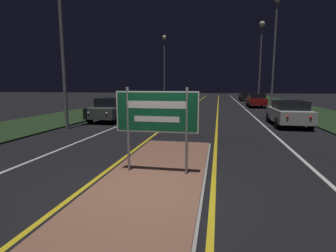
% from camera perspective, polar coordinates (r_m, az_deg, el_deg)
% --- Properties ---
extents(ground_plane, '(160.00, 160.00, 0.00)m').
position_cam_1_polar(ground_plane, '(6.12, -4.46, -13.64)').
color(ground_plane, black).
extents(median_island, '(2.54, 7.81, 0.10)m').
position_cam_1_polar(median_island, '(6.96, -2.38, -10.45)').
color(median_island, '#999993').
rests_on(median_island, ground_plane).
extents(verge_left, '(5.00, 100.00, 0.08)m').
position_cam_1_polar(verge_left, '(27.83, -12.47, 3.82)').
color(verge_left, '#1E3319').
rests_on(verge_left, ground_plane).
extents(verge_right, '(5.00, 100.00, 0.08)m').
position_cam_1_polar(verge_right, '(26.77, 28.25, 2.80)').
color(verge_right, '#1E3319').
rests_on(verge_right, ground_plane).
extents(centre_line_yellow_left, '(0.12, 70.00, 0.01)m').
position_cam_1_polar(centre_line_yellow_left, '(30.69, 5.33, 4.37)').
color(centre_line_yellow_left, gold).
rests_on(centre_line_yellow_left, ground_plane).
extents(centre_line_yellow_right, '(0.12, 70.00, 0.01)m').
position_cam_1_polar(centre_line_yellow_right, '(30.54, 10.81, 4.23)').
color(centre_line_yellow_right, gold).
rests_on(centre_line_yellow_right, ground_plane).
extents(lane_line_white_left, '(0.12, 70.00, 0.01)m').
position_cam_1_polar(lane_line_white_left, '(31.07, 0.29, 4.46)').
color(lane_line_white_left, silver).
rests_on(lane_line_white_left, ground_plane).
extents(lane_line_white_right, '(0.12, 70.00, 0.01)m').
position_cam_1_polar(lane_line_white_right, '(30.66, 15.95, 4.06)').
color(lane_line_white_right, silver).
rests_on(lane_line_white_right, ground_plane).
extents(edge_line_white_left, '(0.10, 70.00, 0.01)m').
position_cam_1_polar(edge_line_white_left, '(31.76, -5.06, 4.52)').
color(edge_line_white_left, silver).
rests_on(edge_line_white_left, ground_plane).
extents(edge_line_white_right, '(0.10, 70.00, 0.01)m').
position_cam_1_polar(edge_line_white_right, '(31.07, 21.48, 3.85)').
color(edge_line_white_right, silver).
rests_on(edge_line_white_right, ground_plane).
extents(highway_sign, '(2.12, 0.07, 2.20)m').
position_cam_1_polar(highway_sign, '(6.61, -2.48, 2.45)').
color(highway_sign, gray).
rests_on(highway_sign, median_island).
extents(streetlight_left_near, '(0.51, 0.51, 9.40)m').
position_cam_1_polar(streetlight_left_near, '(15.63, -22.36, 21.59)').
color(streetlight_left_near, gray).
rests_on(streetlight_left_near, ground_plane).
extents(streetlight_left_far, '(0.59, 0.59, 9.53)m').
position_cam_1_polar(streetlight_left_far, '(39.43, -0.80, 14.78)').
color(streetlight_left_far, gray).
rests_on(streetlight_left_far, ground_plane).
extents(streetlight_right_near, '(0.47, 0.47, 10.43)m').
position_cam_1_polar(streetlight_right_near, '(27.91, 22.22, 16.30)').
color(streetlight_right_near, gray).
rests_on(streetlight_right_near, ground_plane).
extents(streetlight_right_far, '(0.63, 0.63, 9.79)m').
position_cam_1_polar(streetlight_right_far, '(34.13, 19.59, 15.85)').
color(streetlight_right_far, gray).
rests_on(streetlight_right_far, ground_plane).
extents(car_receding_0, '(1.92, 4.31, 1.47)m').
position_cam_1_polar(car_receding_0, '(16.84, 24.77, 2.64)').
color(car_receding_0, silver).
rests_on(car_receding_0, ground_plane).
extents(car_receding_1, '(1.89, 4.27, 1.50)m').
position_cam_1_polar(car_receding_1, '(30.29, 18.69, 5.39)').
color(car_receding_1, maroon).
rests_on(car_receding_1, ground_plane).
extents(car_receding_2, '(1.90, 4.26, 1.45)m').
position_cam_1_polar(car_receding_2, '(43.39, 16.56, 6.33)').
color(car_receding_2, black).
rests_on(car_receding_2, ground_plane).
extents(car_approaching_0, '(2.01, 4.07, 1.50)m').
position_cam_1_polar(car_approaching_0, '(17.93, -12.24, 3.60)').
color(car_approaching_0, '#4C514C').
rests_on(car_approaching_0, ground_plane).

